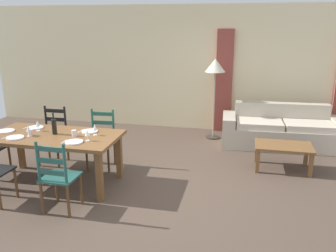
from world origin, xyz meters
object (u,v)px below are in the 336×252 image
Objects in this scene: dining_chair_far_left at (53,135)px; coffee_cup_primary at (74,133)px; wine_glass_far_left at (38,124)px; standing_lamp at (215,70)px; dining_chair_near_right at (58,177)px; dining_chair_far_right at (101,139)px; wine_glass_far_right at (95,128)px; couch at (282,131)px; coffee_table at (283,149)px; dining_table at (54,141)px; wine_glass_near_left at (28,129)px; coffee_cup_secondary at (31,133)px; wine_bottle at (54,126)px; wine_glass_near_right at (87,133)px.

dining_chair_far_left is 10.67× the size of coffee_cup_primary.
standing_lamp reaches higher than wine_glass_far_left.
dining_chair_near_right is 1.47m from dining_chair_far_right.
wine_glass_far_right reaches higher than couch.
standing_lamp is (2.53, 1.91, 0.93)m from dining_chair_far_left.
wine_glass_far_right reaches higher than coffee_cup_primary.
coffee_table is at bearing 16.75° from wine_glass_far_left.
dining_chair_far_left is 5.96× the size of wine_glass_far_right.
dining_chair_far_right is at bearing 91.68° from dining_chair_near_right.
couch is at bearing 23.91° from dining_chair_far_left.
dining_table is 0.64m from wine_glass_far_right.
wine_glass_far_left is at bearing 131.78° from dining_chair_near_right.
wine_glass_near_left is 0.26m from wine_glass_far_left.
coffee_cup_primary is at bearing 12.73° from wine_glass_near_left.
dining_chair_far_right is at bearing -1.27° from dining_chair_far_left.
dining_chair_near_right is 0.59× the size of standing_lamp.
dining_table is 0.35m from coffee_cup_secondary.
wine_glass_far_right is (0.90, 0.25, 0.00)m from wine_glass_near_left.
coffee_table is at bearing 22.10° from coffee_cup_primary.
coffee_cup_primary is at bearing -123.84° from standing_lamp.
dining_chair_far_right reaches higher than coffee_cup_primary.
wine_glass_far_left and wine_glass_far_right have the same top height.
wine_glass_near_left is 4.58m from couch.
dining_table is 3.58m from coffee_table.
coffee_cup_primary is 3.22m from standing_lamp.
wine_glass_near_left is (0.14, -0.86, 0.38)m from dining_chair_far_left.
dining_chair_far_right is 0.73m from wine_glass_far_right.
wine_bottle is 1.96× the size of wine_glass_near_right.
wine_glass_near_right is 0.18× the size of coffee_table.
wine_glass_far_left is 4.45m from couch.
wine_glass_near_left is at bearing -94.32° from coffee_cup_secondary.
wine_bottle is at bearing -57.07° from dining_chair_far_left.
wine_bottle is at bearing 120.48° from dining_chair_near_right.
dining_chair_far_right is 5.96× the size of wine_glass_near_right.
dining_chair_far_left is at bearing 101.52° from wine_glass_far_left.
dining_chair_near_right reaches higher than couch.
dining_chair_far_right is at bearing 105.85° from wine_glass_far_right.
wine_glass_near_right is 0.91m from coffee_cup_secondary.
wine_bottle is 3.59m from coffee_table.
dining_table is at bearing 22.57° from wine_glass_near_left.
standing_lamp is (1.49, 2.52, 0.55)m from wine_glass_far_right.
dining_chair_far_right is 10.67× the size of coffee_cup_primary.
wine_glass_near_right is at bearing -16.71° from wine_bottle.
dining_chair_far_right is at bearing 47.92° from coffee_cup_secondary.
dining_chair_far_left is at bearing 140.21° from wine_glass_near_right.
dining_chair_near_right is 1.26m from wine_glass_far_left.
wine_glass_far_right reaches higher than coffee_table.
wine_glass_far_right is at bearing 81.86° from dining_chair_near_right.
wine_glass_near_right is at bearing -0.48° from wine_glass_near_left.
coffee_table is at bearing 10.19° from dining_chair_far_right.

